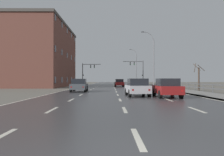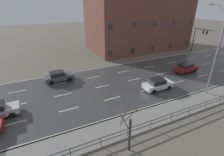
{
  "view_description": "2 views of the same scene",
  "coord_description": "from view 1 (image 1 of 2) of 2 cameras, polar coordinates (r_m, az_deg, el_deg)",
  "views": [
    {
      "loc": [
        -0.67,
        -3.77,
        1.49
      ],
      "look_at": [
        -0.37,
        49.87,
        1.83
      ],
      "focal_mm": 37.05,
      "sensor_mm": 36.0,
      "label": 1
    },
    {
      "loc": [
        19.29,
        21.5,
        10.99
      ],
      "look_at": [
        0.0,
        30.57,
        1.04
      ],
      "focal_mm": 26.43,
      "sensor_mm": 36.0,
      "label": 2
    }
  ],
  "objects": [
    {
      "name": "car_far_left",
      "position": [
        27.87,
        -8.07,
        -1.77
      ],
      "size": [
        1.89,
        4.13,
        1.57
      ],
      "rotation": [
        0.0,
        0.0,
        0.02
      ],
      "color": "#474C51",
      "rests_on": "ground"
    },
    {
      "name": "car_mid_centre",
      "position": [
        20.58,
        6.24,
        -2.27
      ],
      "size": [
        1.99,
        4.18,
        1.57
      ],
      "rotation": [
        0.0,
        0.0,
        0.05
      ],
      "color": "#B7B7BC",
      "rests_on": "ground"
    },
    {
      "name": "street_lamp_distant",
      "position": [
        75.18,
        5.91,
        2.75
      ],
      "size": [
        2.25,
        0.24,
        11.31
      ],
      "color": "slate",
      "rests_on": "ground"
    },
    {
      "name": "bare_tree_mid",
      "position": [
        32.79,
        20.59,
        0.14
      ],
      "size": [
        1.4,
        1.54,
        3.75
      ],
      "color": "#423328",
      "rests_on": "ground"
    },
    {
      "name": "traffic_signal_right",
      "position": [
        61.47,
        6.51,
        2.4
      ],
      "size": [
        5.32,
        0.36,
        6.49
      ],
      "color": "#38383A",
      "rests_on": "ground"
    },
    {
      "name": "street_lamp_midground",
      "position": [
        45.26,
        10.04,
        4.43
      ],
      "size": [
        2.49,
        0.24,
        10.75
      ],
      "color": "slate",
      "rests_on": "ground"
    },
    {
      "name": "road_asphalt_strip",
      "position": [
        63.79,
        0.28,
        -1.69
      ],
      "size": [
        14.0,
        120.0,
        0.03
      ],
      "color": "#3D3D3F",
      "rests_on": "ground"
    },
    {
      "name": "sidewalk_right",
      "position": [
        64.43,
        7.8,
        -1.63
      ],
      "size": [
        3.0,
        120.0,
        0.12
      ],
      "color": "gray",
      "rests_on": "ground"
    },
    {
      "name": "car_distant",
      "position": [
        47.72,
        1.8,
        -1.19
      ],
      "size": [
        1.96,
        4.16,
        1.57
      ],
      "rotation": [
        0.0,
        0.0,
        0.04
      ],
      "color": "maroon",
      "rests_on": "ground"
    },
    {
      "name": "brick_building",
      "position": [
        51.96,
        -18.31,
        5.21
      ],
      "size": [
        13.6,
        23.84,
        13.02
      ],
      "color": "brown",
      "rests_on": "ground"
    },
    {
      "name": "guardrail",
      "position": [
        31.77,
        19.03,
        -1.76
      ],
      "size": [
        0.07,
        37.73,
        1.0
      ],
      "color": "#515459",
      "rests_on": "ground"
    },
    {
      "name": "traffic_signal_left",
      "position": [
        59.7,
        -6.15,
        1.93
      ],
      "size": [
        4.71,
        0.36,
        5.63
      ],
      "color": "#38383A",
      "rests_on": "ground"
    },
    {
      "name": "car_near_left",
      "position": [
        19.66,
        13.39,
        -2.35
      ],
      "size": [
        1.84,
        4.1,
        1.57
      ],
      "rotation": [
        0.0,
        0.0,
        -0.0
      ],
      "color": "maroon",
      "rests_on": "ground"
    },
    {
      "name": "ground_plane",
      "position": [
        51.8,
        0.42,
        -2.08
      ],
      "size": [
        160.0,
        160.0,
        0.12
      ],
      "color": "#666056"
    },
    {
      "name": "car_near_right",
      "position": [
        39.63,
        6.31,
        -1.35
      ],
      "size": [
        1.86,
        4.11,
        1.57
      ],
      "rotation": [
        0.0,
        0.0,
        -0.01
      ],
      "color": "silver",
      "rests_on": "ground"
    }
  ]
}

